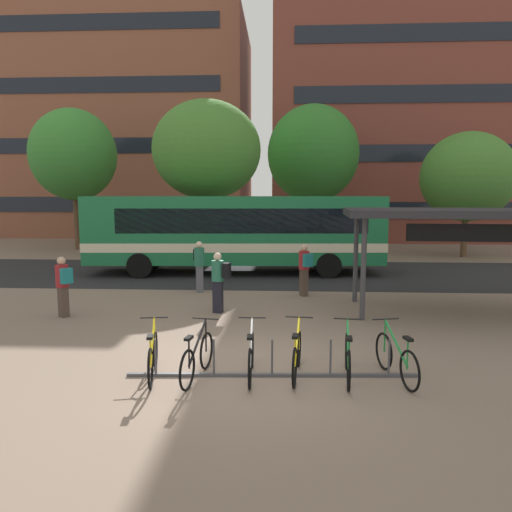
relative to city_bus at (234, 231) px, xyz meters
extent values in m
plane|color=#7A6656|center=(1.28, -10.98, -1.78)|extent=(200.00, 200.00, 0.00)
cube|color=#232326|center=(1.28, 0.00, -1.77)|extent=(80.00, 7.20, 0.01)
cube|color=#196B3D|center=(0.06, 0.00, 0.07)|extent=(12.12, 3.20, 2.70)
cube|color=beige|center=(0.06, 0.00, -0.58)|extent=(12.14, 3.22, 0.36)
cube|color=black|center=(-5.38, -0.29, 1.20)|extent=(1.12, 2.35, 0.40)
cube|color=black|center=(-5.91, -0.32, 0.34)|extent=(0.20, 2.19, 1.40)
cube|color=black|center=(0.43, -1.22, 0.48)|extent=(9.83, 0.60, 0.97)
cube|color=black|center=(0.29, 1.26, 0.48)|extent=(9.83, 0.60, 0.97)
cylinder|color=black|center=(-3.59, -1.35, -1.28)|extent=(1.01, 0.35, 1.00)
cylinder|color=black|center=(-3.71, 0.95, -1.28)|extent=(1.01, 0.35, 1.00)
cylinder|color=black|center=(3.84, -0.95, -1.28)|extent=(1.01, 0.35, 1.00)
cylinder|color=black|center=(3.71, 1.36, -1.28)|extent=(1.01, 0.35, 1.00)
cube|color=#47474C|center=(1.83, -11.25, -1.75)|extent=(5.28, 0.33, 0.06)
cylinder|color=#47474C|center=(-0.28, -11.35, -1.43)|extent=(0.04, 0.04, 0.70)
cylinder|color=#47474C|center=(0.77, -11.30, -1.43)|extent=(0.04, 0.04, 0.70)
cylinder|color=#47474C|center=(1.83, -11.25, -1.43)|extent=(0.04, 0.04, 0.70)
cylinder|color=#47474C|center=(2.88, -11.20, -1.43)|extent=(0.04, 0.04, 0.70)
cylinder|color=#47474C|center=(3.94, -11.15, -1.43)|extent=(0.04, 0.04, 0.70)
torus|color=black|center=(-0.42, -10.88, -1.42)|extent=(0.17, 0.70, 0.70)
torus|color=black|center=(-0.23, -11.89, -1.42)|extent=(0.17, 0.70, 0.70)
cube|color=yellow|center=(-0.33, -11.36, -1.11)|extent=(0.20, 0.91, 0.58)
cylinder|color=yellow|center=(-0.25, -11.79, -1.16)|extent=(0.03, 0.03, 0.55)
cube|color=black|center=(-0.25, -11.79, -0.90)|extent=(0.14, 0.23, 0.05)
cylinder|color=yellow|center=(-0.41, -10.90, -1.11)|extent=(0.04, 0.04, 0.65)
cylinder|color=black|center=(-0.41, -10.90, -0.80)|extent=(0.52, 0.12, 0.03)
torus|color=black|center=(0.58, -10.91, -1.42)|extent=(0.16, 0.70, 0.70)
torus|color=black|center=(0.41, -11.91, -1.42)|extent=(0.16, 0.70, 0.70)
cube|color=black|center=(0.50, -11.39, -1.11)|extent=(0.18, 0.91, 0.58)
cylinder|color=black|center=(0.43, -11.82, -1.16)|extent=(0.03, 0.03, 0.55)
cube|color=black|center=(0.43, -11.82, -0.90)|extent=(0.13, 0.23, 0.05)
cylinder|color=black|center=(0.57, -10.93, -1.11)|extent=(0.04, 0.04, 0.65)
cylinder|color=black|center=(0.57, -10.93, -0.80)|extent=(0.52, 0.11, 0.03)
torus|color=black|center=(1.44, -10.79, -1.42)|extent=(0.06, 0.70, 0.70)
torus|color=black|center=(1.46, -11.81, -1.42)|extent=(0.06, 0.70, 0.70)
cube|color=silver|center=(1.45, -11.28, -1.11)|extent=(0.05, 0.92, 0.58)
cylinder|color=silver|center=(1.46, -11.71, -1.16)|extent=(0.03, 0.03, 0.55)
cube|color=black|center=(1.46, -11.71, -0.90)|extent=(0.11, 0.22, 0.05)
cylinder|color=silver|center=(1.44, -10.81, -1.11)|extent=(0.03, 0.03, 0.65)
cylinder|color=black|center=(1.44, -10.81, -0.80)|extent=(0.52, 0.04, 0.03)
torus|color=black|center=(2.33, -10.70, -1.42)|extent=(0.12, 0.70, 0.70)
torus|color=black|center=(2.22, -11.71, -1.42)|extent=(0.12, 0.70, 0.70)
cube|color=yellow|center=(2.28, -11.19, -1.11)|extent=(0.13, 0.92, 0.58)
cylinder|color=yellow|center=(2.23, -11.61, -1.16)|extent=(0.03, 0.03, 0.55)
cube|color=black|center=(2.23, -11.61, -0.90)|extent=(0.12, 0.23, 0.05)
cylinder|color=yellow|center=(2.33, -10.72, -1.11)|extent=(0.04, 0.04, 0.65)
cylinder|color=black|center=(2.33, -10.72, -0.80)|extent=(0.52, 0.08, 0.03)
torus|color=black|center=(3.23, -10.78, -1.42)|extent=(0.12, 0.70, 0.70)
torus|color=black|center=(3.13, -11.80, -1.42)|extent=(0.12, 0.70, 0.70)
cube|color=#1E7F38|center=(3.18, -11.27, -1.11)|extent=(0.13, 0.92, 0.58)
cylinder|color=#1E7F38|center=(3.14, -11.70, -1.16)|extent=(0.03, 0.03, 0.55)
cube|color=black|center=(3.14, -11.70, -0.90)|extent=(0.12, 0.23, 0.05)
cylinder|color=#1E7F38|center=(3.23, -10.80, -1.11)|extent=(0.04, 0.04, 0.65)
cylinder|color=black|center=(3.23, -10.80, -0.80)|extent=(0.52, 0.08, 0.03)
torus|color=black|center=(3.93, -10.76, -1.42)|extent=(0.19, 0.70, 0.70)
torus|color=black|center=(4.15, -11.75, -1.42)|extent=(0.19, 0.70, 0.70)
cube|color=#1E7F38|center=(4.04, -11.24, -1.11)|extent=(0.23, 0.91, 0.58)
cylinder|color=#1E7F38|center=(4.13, -11.66, -1.16)|extent=(0.04, 0.04, 0.55)
cube|color=black|center=(4.13, -11.66, -0.90)|extent=(0.14, 0.24, 0.05)
cylinder|color=#1E7F38|center=(3.94, -10.78, -1.11)|extent=(0.04, 0.04, 0.65)
cylinder|color=black|center=(3.94, -10.78, -0.80)|extent=(0.51, 0.14, 0.03)
cylinder|color=#38383D|center=(4.12, -7.19, -0.43)|extent=(0.15, 0.15, 2.69)
cylinder|color=#38383D|center=(4.25, -5.05, -0.43)|extent=(0.15, 0.15, 2.69)
cube|color=#28282D|center=(7.02, -6.29, 1.01)|extent=(6.64, 3.33, 0.20)
cube|color=black|center=(6.94, -7.51, 0.56)|extent=(3.63, 0.30, 0.44)
cube|color=black|center=(0.22, -6.65, -1.32)|extent=(0.29, 0.24, 0.90)
cylinder|color=#23664C|center=(0.22, -6.65, -0.59)|extent=(0.40, 0.40, 0.57)
sphere|color=beige|center=(0.22, -6.65, -0.19)|extent=(0.22, 0.22, 0.22)
cube|color=black|center=(0.48, -6.69, -0.56)|extent=(0.23, 0.31, 0.40)
cube|color=#565660|center=(-0.77, -3.92, -1.33)|extent=(0.28, 0.32, 0.89)
cylinder|color=#23664C|center=(-0.77, -3.92, -0.58)|extent=(0.44, 0.44, 0.62)
sphere|color=beige|center=(-0.77, -3.92, -0.16)|extent=(0.22, 0.22, 0.22)
cube|color=black|center=(-0.86, -3.68, -0.54)|extent=(0.33, 0.27, 0.40)
cube|color=#47382D|center=(2.72, -4.32, -1.33)|extent=(0.29, 0.32, 0.88)
cylinder|color=maroon|center=(2.72, -4.32, -0.60)|extent=(0.45, 0.45, 0.58)
sphere|color=tan|center=(2.72, -4.32, -0.20)|extent=(0.22, 0.22, 0.22)
cube|color=#197075|center=(2.82, -4.56, -0.57)|extent=(0.33, 0.28, 0.40)
cube|color=#47382D|center=(-3.88, -7.32, -1.36)|extent=(0.33, 0.32, 0.83)
cylinder|color=maroon|center=(-3.88, -7.32, -0.65)|extent=(0.48, 0.48, 0.59)
sphere|color=tan|center=(-3.88, -7.32, -0.25)|extent=(0.22, 0.22, 0.22)
cube|color=#197075|center=(-3.68, -7.49, -0.62)|extent=(0.32, 0.33, 0.40)
cylinder|color=brown|center=(3.72, 7.73, -0.16)|extent=(0.32, 0.32, 3.23)
ellipsoid|color=#2D7028|center=(3.72, 7.73, 3.76)|extent=(5.11, 5.11, 5.42)
cylinder|color=brown|center=(-1.58, 3.15, -0.08)|extent=(0.32, 0.32, 3.39)
ellipsoid|color=#427A2D|center=(-1.58, 3.15, 3.58)|extent=(5.11, 5.11, 4.64)
cylinder|color=brown|center=(11.55, 5.77, -0.66)|extent=(0.32, 0.32, 2.23)
ellipsoid|color=#427A2D|center=(11.55, 5.77, 2.40)|extent=(4.74, 4.74, 4.57)
cylinder|color=brown|center=(-10.18, 8.00, -0.12)|extent=(0.32, 0.32, 3.32)
ellipsoid|color=#388433|center=(-10.18, 8.00, 3.79)|extent=(4.93, 4.93, 5.29)
cube|color=brown|center=(-12.49, 20.74, 6.66)|extent=(22.99, 12.23, 16.86)
cube|color=black|center=(-12.49, 14.59, 0.75)|extent=(20.23, 0.06, 1.10)
cube|color=black|center=(-12.49, 14.59, 4.97)|extent=(20.23, 0.06, 1.10)
cube|color=black|center=(-12.49, 14.59, 9.18)|extent=(20.23, 0.06, 1.10)
cube|color=black|center=(-12.49, 14.59, 13.40)|extent=(20.23, 0.06, 1.10)
cube|color=brown|center=(12.90, 18.63, 11.16)|extent=(23.13, 12.92, 25.87)
cube|color=black|center=(12.90, 12.14, 0.44)|extent=(20.36, 0.06, 1.10)
cube|color=black|center=(12.90, 12.14, 4.14)|extent=(20.36, 0.06, 1.10)
cube|color=black|center=(12.90, 12.14, 7.83)|extent=(20.36, 0.06, 1.10)
cube|color=black|center=(12.90, 12.14, 11.53)|extent=(20.36, 0.06, 1.10)
camera|label=1|loc=(1.98, -19.50, 1.53)|focal=33.20mm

